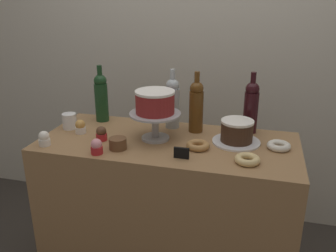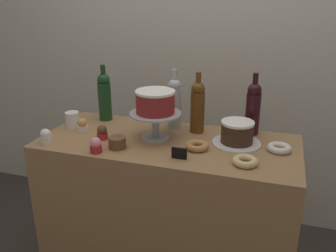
{
  "view_description": "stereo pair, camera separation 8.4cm",
  "coord_description": "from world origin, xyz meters",
  "px_view_note": "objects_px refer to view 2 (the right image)",
  "views": [
    {
      "loc": [
        0.43,
        -1.62,
        1.61
      ],
      "look_at": [
        0.0,
        0.0,
        0.99
      ],
      "focal_mm": 38.47,
      "sensor_mm": 36.0,
      "label": 1
    },
    {
      "loc": [
        0.51,
        -1.6,
        1.61
      ],
      "look_at": [
        0.0,
        0.0,
        0.99
      ],
      "focal_mm": 38.47,
      "sensor_mm": 36.0,
      "label": 2
    }
  ],
  "objects_px": {
    "cupcake_vanilla": "(46,136)",
    "donut_sugar": "(279,148)",
    "wine_bottle_green": "(105,96)",
    "coffee_cup_ceramic": "(72,119)",
    "wine_bottle_amber": "(198,106)",
    "cupcake_chocolate": "(102,132)",
    "donut_glazed": "(245,161)",
    "donut_maple": "(197,146)",
    "cake_stand_pedestal": "(156,121)",
    "wine_bottle_dark_red": "(253,108)",
    "price_sign_chalkboard": "(179,153)",
    "cookie_stack": "(117,143)",
    "chocolate_round_cake": "(237,132)",
    "cupcake_caramel": "(82,125)",
    "white_layer_cake": "(155,102)",
    "wine_bottle_clear": "(174,102)",
    "cupcake_strawberry": "(96,145)"
  },
  "relations": [
    {
      "from": "chocolate_round_cake",
      "to": "cupcake_strawberry",
      "type": "bearing_deg",
      "value": -154.3
    },
    {
      "from": "cookie_stack",
      "to": "price_sign_chalkboard",
      "type": "xyz_separation_m",
      "value": [
        0.32,
        -0.03,
        -0.0
      ]
    },
    {
      "from": "wine_bottle_green",
      "to": "cupcake_strawberry",
      "type": "relative_size",
      "value": 4.38
    },
    {
      "from": "donut_maple",
      "to": "donut_sugar",
      "type": "xyz_separation_m",
      "value": [
        0.38,
        0.09,
        0.0
      ]
    },
    {
      "from": "wine_bottle_amber",
      "to": "donut_glazed",
      "type": "bearing_deg",
      "value": -47.97
    },
    {
      "from": "cupcake_chocolate",
      "to": "cupcake_strawberry",
      "type": "bearing_deg",
      "value": -73.09
    },
    {
      "from": "donut_sugar",
      "to": "coffee_cup_ceramic",
      "type": "distance_m",
      "value": 1.11
    },
    {
      "from": "chocolate_round_cake",
      "to": "cupcake_caramel",
      "type": "bearing_deg",
      "value": -174.52
    },
    {
      "from": "cookie_stack",
      "to": "donut_glazed",
      "type": "bearing_deg",
      "value": 0.31
    },
    {
      "from": "cupcake_strawberry",
      "to": "coffee_cup_ceramic",
      "type": "distance_m",
      "value": 0.39
    },
    {
      "from": "wine_bottle_green",
      "to": "price_sign_chalkboard",
      "type": "height_order",
      "value": "wine_bottle_green"
    },
    {
      "from": "wine_bottle_dark_red",
      "to": "donut_sugar",
      "type": "xyz_separation_m",
      "value": [
        0.15,
        -0.19,
        -0.13
      ]
    },
    {
      "from": "donut_maple",
      "to": "price_sign_chalkboard",
      "type": "relative_size",
      "value": 1.6
    },
    {
      "from": "chocolate_round_cake",
      "to": "cupcake_strawberry",
      "type": "relative_size",
      "value": 2.16
    },
    {
      "from": "cupcake_caramel",
      "to": "cupcake_strawberry",
      "type": "distance_m",
      "value": 0.29
    },
    {
      "from": "cupcake_vanilla",
      "to": "donut_sugar",
      "type": "bearing_deg",
      "value": 12.53
    },
    {
      "from": "wine_bottle_green",
      "to": "coffee_cup_ceramic",
      "type": "relative_size",
      "value": 3.83
    },
    {
      "from": "wine_bottle_amber",
      "to": "donut_glazed",
      "type": "xyz_separation_m",
      "value": [
        0.29,
        -0.32,
        -0.13
      ]
    },
    {
      "from": "cupcake_strawberry",
      "to": "donut_sugar",
      "type": "xyz_separation_m",
      "value": [
        0.82,
        0.27,
        -0.02
      ]
    },
    {
      "from": "cupcake_caramel",
      "to": "cupcake_vanilla",
      "type": "xyz_separation_m",
      "value": [
        -0.09,
        -0.19,
        0.0
      ]
    },
    {
      "from": "wine_bottle_green",
      "to": "coffee_cup_ceramic",
      "type": "xyz_separation_m",
      "value": [
        -0.12,
        -0.17,
        -0.1
      ]
    },
    {
      "from": "donut_glazed",
      "to": "price_sign_chalkboard",
      "type": "bearing_deg",
      "value": -174.41
    },
    {
      "from": "cake_stand_pedestal",
      "to": "wine_bottle_dark_red",
      "type": "xyz_separation_m",
      "value": [
        0.46,
        0.22,
        0.05
      ]
    },
    {
      "from": "price_sign_chalkboard",
      "to": "cake_stand_pedestal",
      "type": "bearing_deg",
      "value": 133.31
    },
    {
      "from": "wine_bottle_amber",
      "to": "cupcake_chocolate",
      "type": "distance_m",
      "value": 0.51
    },
    {
      "from": "wine_bottle_dark_red",
      "to": "donut_maple",
      "type": "xyz_separation_m",
      "value": [
        -0.23,
        -0.29,
        -0.13
      ]
    },
    {
      "from": "donut_sugar",
      "to": "coffee_cup_ceramic",
      "type": "bearing_deg",
      "value": -179.81
    },
    {
      "from": "wine_bottle_amber",
      "to": "cupcake_chocolate",
      "type": "bearing_deg",
      "value": -150.78
    },
    {
      "from": "price_sign_chalkboard",
      "to": "wine_bottle_amber",
      "type": "bearing_deg",
      "value": 90.1
    },
    {
      "from": "wine_bottle_clear",
      "to": "coffee_cup_ceramic",
      "type": "bearing_deg",
      "value": -163.08
    },
    {
      "from": "cake_stand_pedestal",
      "to": "coffee_cup_ceramic",
      "type": "relative_size",
      "value": 3.04
    },
    {
      "from": "white_layer_cake",
      "to": "chocolate_round_cake",
      "type": "height_order",
      "value": "white_layer_cake"
    },
    {
      "from": "chocolate_round_cake",
      "to": "coffee_cup_ceramic",
      "type": "xyz_separation_m",
      "value": [
        -0.9,
        -0.03,
        -0.02
      ]
    },
    {
      "from": "wine_bottle_amber",
      "to": "cupcake_vanilla",
      "type": "relative_size",
      "value": 4.38
    },
    {
      "from": "cookie_stack",
      "to": "cake_stand_pedestal",
      "type": "bearing_deg",
      "value": 49.94
    },
    {
      "from": "white_layer_cake",
      "to": "cupcake_caramel",
      "type": "height_order",
      "value": "white_layer_cake"
    },
    {
      "from": "cupcake_caramel",
      "to": "cupcake_strawberry",
      "type": "height_order",
      "value": "same"
    },
    {
      "from": "wine_bottle_dark_red",
      "to": "price_sign_chalkboard",
      "type": "height_order",
      "value": "wine_bottle_dark_red"
    },
    {
      "from": "wine_bottle_amber",
      "to": "wine_bottle_clear",
      "type": "relative_size",
      "value": 1.0
    },
    {
      "from": "cookie_stack",
      "to": "white_layer_cake",
      "type": "bearing_deg",
      "value": 49.94
    },
    {
      "from": "cupcake_caramel",
      "to": "cupcake_vanilla",
      "type": "relative_size",
      "value": 1.0
    },
    {
      "from": "cupcake_caramel",
      "to": "cupcake_strawberry",
      "type": "xyz_separation_m",
      "value": [
        0.2,
        -0.22,
        0.0
      ]
    },
    {
      "from": "donut_glazed",
      "to": "donut_maple",
      "type": "xyz_separation_m",
      "value": [
        -0.24,
        0.1,
        0.0
      ]
    },
    {
      "from": "donut_maple",
      "to": "cookie_stack",
      "type": "distance_m",
      "value": 0.38
    },
    {
      "from": "chocolate_round_cake",
      "to": "donut_sugar",
      "type": "height_order",
      "value": "chocolate_round_cake"
    },
    {
      "from": "chocolate_round_cake",
      "to": "wine_bottle_clear",
      "type": "height_order",
      "value": "wine_bottle_clear"
    },
    {
      "from": "coffee_cup_ceramic",
      "to": "cake_stand_pedestal",
      "type": "bearing_deg",
      "value": -3.06
    },
    {
      "from": "white_layer_cake",
      "to": "cupcake_vanilla",
      "type": "bearing_deg",
      "value": -156.7
    },
    {
      "from": "wine_bottle_amber",
      "to": "wine_bottle_dark_red",
      "type": "bearing_deg",
      "value": 12.4
    },
    {
      "from": "wine_bottle_amber",
      "to": "wine_bottle_dark_red",
      "type": "height_order",
      "value": "same"
    }
  ]
}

